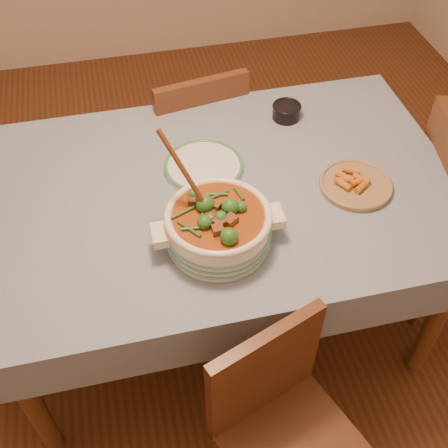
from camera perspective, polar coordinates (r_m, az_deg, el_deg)
name	(u,v)px	position (r m, az deg, el deg)	size (l,w,h in m)	color
floor	(219,312)	(2.53, -0.48, -8.90)	(4.50, 4.50, 0.00)	#4C2815
dining_table	(218,207)	(2.01, -0.60, 1.72)	(1.68, 1.08, 0.76)	brown
stew_casserole	(218,225)	(1.71, -0.60, -0.09)	(0.41, 0.33, 0.39)	#EFE7C8
white_plate	(204,166)	(2.01, -2.07, 5.89)	(0.37, 0.37, 0.02)	white
condiment_bowl	(287,111)	(2.25, 6.37, 11.38)	(0.11, 0.11, 0.06)	black
fried_plate	(356,184)	(1.99, 13.25, 4.00)	(0.27, 0.27, 0.04)	#9B7E55
chair_far	(196,140)	(2.58, -2.90, 8.55)	(0.46, 0.46, 0.86)	#533419
chair_near	(281,421)	(1.79, 5.77, -19.31)	(0.49, 0.49, 0.81)	#533419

